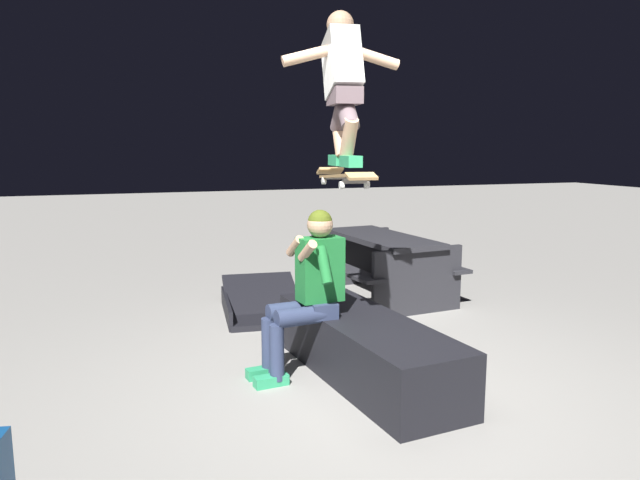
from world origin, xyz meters
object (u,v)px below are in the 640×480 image
Objects in this scene: ledge_box_main at (366,349)px; skater_airborne at (343,81)px; skateboard at (344,176)px; kicker_ramp at (264,307)px; picnic_table_back at (381,257)px; person_sitting_on_ledge at (308,285)px.

skater_airborne is (0.09, 0.17, 2.02)m from ledge_box_main.
kicker_ramp is at bearing 4.22° from skateboard.
skateboard is (0.04, 0.18, 1.33)m from ledge_box_main.
ledge_box_main is at bearing 152.43° from picnic_table_back.
skater_airborne is 2.92m from kicker_ramp.
kicker_ramp is at bearing 97.32° from picnic_table_back.
ledge_box_main is 0.67m from person_sitting_on_ledge.
ledge_box_main is 2.51m from picnic_table_back.
skater_airborne is (-0.12, -0.23, 1.53)m from person_sitting_on_ledge.
kicker_ramp is (2.02, 0.32, -0.17)m from ledge_box_main.
person_sitting_on_ledge is 0.99× the size of kicker_ramp.
picnic_table_back is (2.12, -1.32, -1.76)m from skater_airborne.
ledge_box_main is at bearing -118.84° from skater_airborne.
ledge_box_main is at bearing -101.90° from skateboard.
skater_airborne reaches higher than skateboard.
person_sitting_on_ledge is 1.17× the size of skater_airborne.
kicker_ramp is 1.55m from picnic_table_back.
skater_airborne reaches higher than person_sitting_on_ledge.
skater_airborne is 3.05m from picnic_table_back.
skateboard is at bearing 78.10° from ledge_box_main.
skater_airborne is (0.06, -0.01, 0.69)m from skateboard.
skater_airborne reaches higher than ledge_box_main.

